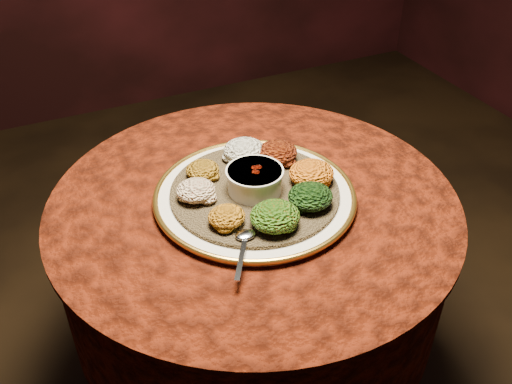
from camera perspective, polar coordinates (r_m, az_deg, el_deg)
name	(u,v)px	position (r m, az deg, el deg)	size (l,w,h in m)	color
table	(254,255)	(1.45, -0.22, -6.34)	(0.96, 0.96, 0.73)	black
platter	(255,195)	(1.32, -0.13, -0.35)	(0.47, 0.47, 0.02)	silver
injera	(255,192)	(1.31, -0.13, 0.03)	(0.39, 0.39, 0.01)	brown
stew_bowl	(255,179)	(1.29, -0.13, 1.35)	(0.13, 0.13, 0.06)	silver
spoon	(245,238)	(1.17, -1.10, -4.63)	(0.10, 0.13, 0.01)	silver
portion_ayib	(244,150)	(1.41, -1.20, 4.21)	(0.10, 0.10, 0.05)	white
portion_kitfo	(277,152)	(1.40, 2.13, 3.98)	(0.10, 0.09, 0.05)	black
portion_tikil	(311,173)	(1.33, 5.56, 1.88)	(0.11, 0.10, 0.05)	#B36D0E
portion_gomen	(310,196)	(1.26, 5.46, -0.44)	(0.10, 0.10, 0.05)	black
portion_mixveg	(275,216)	(1.19, 1.90, -2.43)	(0.11, 0.10, 0.05)	#9C300A
portion_kik	(227,217)	(1.20, -2.95, -2.47)	(0.08, 0.08, 0.04)	#B1670F
portion_timatim	(196,190)	(1.28, -6.03, 0.16)	(0.09, 0.08, 0.04)	maroon
portion_shiro	(203,170)	(1.35, -5.37, 2.24)	(0.08, 0.08, 0.04)	#8A5810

